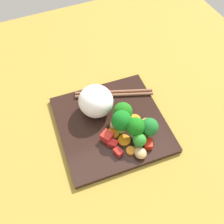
{
  "coord_description": "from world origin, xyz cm",
  "views": [
    {
      "loc": [
        -33.38,
        14.12,
        55.57
      ],
      "look_at": [
        1.57,
        -0.83,
        3.28
      ],
      "focal_mm": 41.88,
      "sensor_mm": 36.0,
      "label": 1
    }
  ],
  "objects_px": {
    "rice_mound": "(96,101)",
    "broccoli_floret_3": "(140,141)",
    "square_plate": "(111,124)",
    "carrot_slice_3": "(134,120)",
    "chopstick_pair": "(114,93)"
  },
  "relations": [
    {
      "from": "rice_mound",
      "to": "broccoli_floret_3",
      "type": "xyz_separation_m",
      "value": [
        -0.14,
        -0.05,
        -0.01
      ]
    },
    {
      "from": "square_plate",
      "to": "rice_mound",
      "type": "relative_size",
      "value": 2.9
    },
    {
      "from": "rice_mound",
      "to": "broccoli_floret_3",
      "type": "height_order",
      "value": "rice_mound"
    },
    {
      "from": "square_plate",
      "to": "broccoli_floret_3",
      "type": "bearing_deg",
      "value": -159.58
    },
    {
      "from": "rice_mound",
      "to": "carrot_slice_3",
      "type": "bearing_deg",
      "value": -131.59
    },
    {
      "from": "rice_mound",
      "to": "broccoli_floret_3",
      "type": "relative_size",
      "value": 1.96
    },
    {
      "from": "broccoli_floret_3",
      "to": "carrot_slice_3",
      "type": "relative_size",
      "value": 1.48
    },
    {
      "from": "square_plate",
      "to": "carrot_slice_3",
      "type": "relative_size",
      "value": 8.39
    },
    {
      "from": "square_plate",
      "to": "broccoli_floret_3",
      "type": "height_order",
      "value": "broccoli_floret_3"
    },
    {
      "from": "chopstick_pair",
      "to": "carrot_slice_3",
      "type": "bearing_deg",
      "value": 117.85
    },
    {
      "from": "chopstick_pair",
      "to": "rice_mound",
      "type": "bearing_deg",
      "value": 46.05
    },
    {
      "from": "square_plate",
      "to": "carrot_slice_3",
      "type": "xyz_separation_m",
      "value": [
        -0.02,
        -0.06,
        0.01
      ]
    },
    {
      "from": "broccoli_floret_3",
      "to": "chopstick_pair",
      "type": "distance_m",
      "value": 0.17
    },
    {
      "from": "square_plate",
      "to": "carrot_slice_3",
      "type": "distance_m",
      "value": 0.06
    },
    {
      "from": "chopstick_pair",
      "to": "square_plate",
      "type": "bearing_deg",
      "value": 82.49
    }
  ]
}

